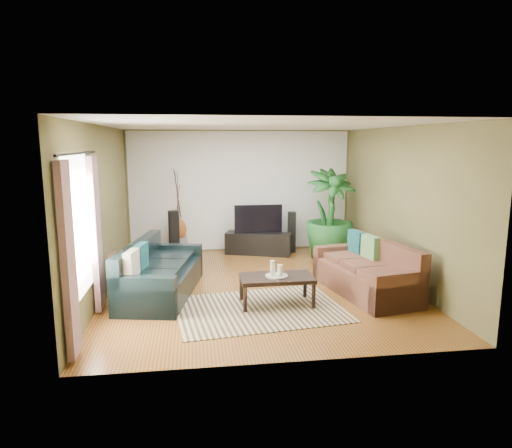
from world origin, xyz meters
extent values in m
plane|color=brown|center=(0.00, 0.00, 0.00)|extent=(5.50, 5.50, 0.00)
plane|color=white|center=(0.00, 0.00, 2.70)|extent=(5.50, 5.50, 0.00)
plane|color=brown|center=(0.00, 2.75, 1.35)|extent=(5.00, 0.00, 5.00)
plane|color=brown|center=(0.00, -2.75, 1.35)|extent=(5.00, 0.00, 5.00)
plane|color=brown|center=(-2.50, 0.00, 1.35)|extent=(0.00, 5.50, 5.50)
plane|color=brown|center=(2.50, 0.00, 1.35)|extent=(0.00, 5.50, 5.50)
plane|color=white|center=(0.00, 2.74, 1.35)|extent=(4.90, 0.00, 4.90)
plane|color=white|center=(-2.48, -1.60, 1.40)|extent=(0.00, 1.80, 1.80)
cube|color=gray|center=(-2.43, -2.35, 1.15)|extent=(0.08, 0.35, 2.20)
cube|color=gray|center=(-2.43, -0.85, 1.15)|extent=(0.08, 0.35, 2.20)
cylinder|color=black|center=(-2.43, -1.60, 2.30)|extent=(0.03, 1.90, 0.03)
cube|color=black|center=(-1.59, -0.19, 0.42)|extent=(1.35, 2.34, 0.85)
cube|color=#563224|center=(1.69, -0.57, 0.42)|extent=(1.26, 2.14, 0.85)
cube|color=tan|center=(-0.13, -1.08, 0.01)|extent=(2.62, 2.01, 0.01)
cube|color=black|center=(0.16, -0.92, 0.22)|extent=(1.10, 0.60, 0.45)
cylinder|color=gray|center=(0.16, -0.92, 0.46)|extent=(0.34, 0.34, 0.01)
cylinder|color=beige|center=(0.10, -0.89, 0.57)|extent=(0.07, 0.07, 0.22)
cylinder|color=beige|center=(0.20, -0.96, 0.55)|extent=(0.07, 0.07, 0.17)
cylinder|color=white|center=(0.23, -0.86, 0.53)|extent=(0.07, 0.07, 0.14)
cube|color=black|center=(0.34, 2.26, 0.24)|extent=(1.49, 0.88, 0.48)
cube|color=black|center=(0.34, 2.28, 0.78)|extent=(1.05, 0.06, 0.62)
cube|color=black|center=(-1.48, 2.17, 0.51)|extent=(0.24, 0.25, 1.01)
cube|color=black|center=(1.11, 2.37, 0.45)|extent=(0.17, 0.19, 0.91)
imported|color=#1C551F|center=(1.79, 1.80, 0.94)|extent=(1.26, 1.26, 1.88)
cylinder|color=black|center=(1.79, 1.80, 0.14)|extent=(0.35, 0.35, 0.27)
cube|color=gray|center=(-1.39, 2.50, 0.19)|extent=(0.38, 0.38, 0.38)
ellipsoid|color=brown|center=(-1.39, 2.50, 0.55)|extent=(0.34, 0.34, 0.48)
cube|color=#925A2F|center=(-2.25, 0.36, 0.27)|extent=(0.63, 0.63, 0.54)
camera|label=1|loc=(-1.06, -7.42, 2.44)|focal=32.00mm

